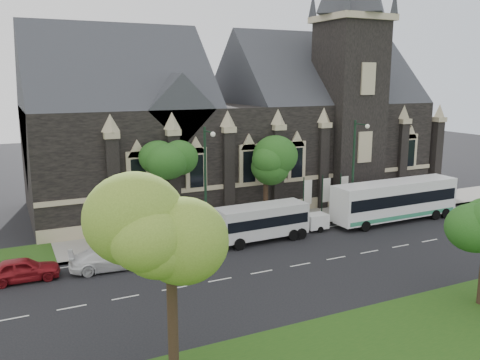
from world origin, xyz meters
TOP-DOWN VIEW (x-y plane):
  - ground at (0.00, 0.00)m, footprint 160.00×160.00m
  - sidewalk at (0.00, 9.50)m, footprint 80.00×5.00m
  - museum at (5.12, 18.78)m, footprint 40.00×17.70m
  - tree_park_near at (-11.77, -8.77)m, footprint 4.42×4.42m
  - tree_walk_right at (3.21, 10.71)m, footprint 4.08×4.08m
  - tree_walk_left at (-5.80, 10.70)m, footprint 3.91×3.91m
  - street_lamp_near at (10.00, 7.09)m, footprint 0.36×1.88m
  - street_lamp_mid at (-4.00, 7.09)m, footprint 0.36×1.88m
  - banner_flag_left at (6.29, 9.00)m, footprint 0.90×0.10m
  - banner_flag_center at (8.29, 9.00)m, footprint 0.90×0.10m
  - banner_flag_right at (10.29, 9.00)m, footprint 0.90×0.10m
  - tour_coach at (13.33, 5.45)m, footprint 12.39×2.98m
  - shuttle_bus at (0.11, 5.78)m, footprint 7.43×2.79m
  - box_trailer at (5.46, 6.17)m, footprint 2.64×1.55m
  - sedan at (-6.02, 6.14)m, footprint 3.96×1.66m
  - car_far_red at (-17.24, 5.24)m, footprint 4.50×1.95m
  - car_far_white at (-11.94, 4.88)m, footprint 5.26×2.38m

SIDE VIEW (x-z plane):
  - ground at x=0.00m, z-range 0.00..0.00m
  - sidewalk at x=0.00m, z-range 0.00..0.15m
  - sedan at x=-6.02m, z-range 0.00..1.27m
  - car_far_white at x=-11.94m, z-range 0.00..1.50m
  - car_far_red at x=-17.24m, z-range 0.00..1.51m
  - box_trailer at x=5.46m, z-range 0.10..1.50m
  - shuttle_bus at x=0.11m, z-range 0.22..3.06m
  - tour_coach at x=13.33m, z-range 0.16..3.77m
  - banner_flag_left at x=6.29m, z-range 0.38..4.38m
  - banner_flag_center at x=8.29m, z-range 0.38..4.38m
  - banner_flag_right at x=10.29m, z-range 0.38..4.38m
  - street_lamp_near at x=10.00m, z-range 0.61..9.61m
  - street_lamp_mid at x=-4.00m, z-range 0.61..9.61m
  - tree_walk_left at x=-5.80m, z-range 1.91..9.55m
  - tree_walk_right at x=3.21m, z-range 1.92..9.72m
  - tree_park_near at x=-11.77m, z-range 2.14..10.70m
  - museum at x=5.12m, z-range -6.78..23.12m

